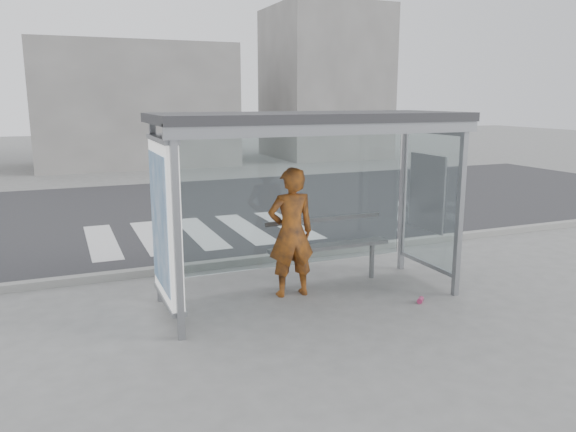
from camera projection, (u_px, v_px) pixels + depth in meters
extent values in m
plane|color=slate|center=(310.00, 298.00, 8.05)|extent=(80.00, 80.00, 0.00)
cube|color=#2E2E30|center=(196.00, 210.00, 14.38)|extent=(30.00, 10.00, 0.01)
cube|color=gray|center=(263.00, 259.00, 9.80)|extent=(30.00, 0.18, 0.12)
cube|color=silver|center=(102.00, 242.00, 11.18)|extent=(0.55, 3.00, 0.00)
cube|color=silver|center=(153.00, 237.00, 11.56)|extent=(0.55, 3.00, 0.00)
cube|color=silver|center=(200.00, 233.00, 11.93)|extent=(0.55, 3.00, 0.00)
cube|color=silver|center=(245.00, 229.00, 12.31)|extent=(0.55, 3.00, 0.00)
cube|color=silver|center=(287.00, 225.00, 12.68)|extent=(0.55, 3.00, 0.00)
cube|color=gray|center=(177.00, 237.00, 6.41)|extent=(0.08, 0.08, 2.50)
cube|color=gray|center=(460.00, 211.00, 7.91)|extent=(0.08, 0.08, 2.50)
cube|color=gray|center=(157.00, 214.00, 7.68)|extent=(0.08, 0.08, 2.50)
cube|color=gray|center=(404.00, 195.00, 9.17)|extent=(0.08, 0.08, 2.50)
cube|color=#2D2D30|center=(311.00, 117.00, 7.52)|extent=(4.25, 1.65, 0.12)
cube|color=gray|center=(337.00, 128.00, 6.86)|extent=(4.25, 0.06, 0.18)
cube|color=white|center=(291.00, 201.00, 8.42)|extent=(3.80, 0.02, 2.00)
cube|color=white|center=(166.00, 221.00, 7.03)|extent=(0.15, 1.25, 2.00)
cube|color=#2B659D|center=(173.00, 220.00, 7.07)|extent=(0.01, 1.10, 1.70)
cylinder|color=#E35D14|center=(169.00, 198.00, 7.24)|extent=(0.02, 0.32, 0.32)
cube|color=white|center=(430.00, 199.00, 8.53)|extent=(0.03, 1.25, 2.00)
cube|color=beige|center=(427.00, 192.00, 8.54)|extent=(0.03, 0.86, 1.16)
cube|color=slate|center=(133.00, 105.00, 23.81)|extent=(8.00, 5.00, 5.00)
cube|color=slate|center=(324.00, 83.00, 26.97)|extent=(5.00, 5.00, 7.00)
imported|color=#EE4516|center=(291.00, 232.00, 7.98)|extent=(0.71, 0.49, 1.87)
cube|color=slate|center=(329.00, 246.00, 8.55)|extent=(1.95, 0.24, 0.05)
cylinder|color=slate|center=(283.00, 271.00, 8.33)|extent=(0.08, 0.08, 0.57)
cylinder|color=slate|center=(372.00, 260.00, 8.90)|extent=(0.08, 0.08, 0.57)
cube|color=slate|center=(324.00, 219.00, 8.65)|extent=(1.95, 0.04, 0.07)
cylinder|color=#DE417C|center=(420.00, 300.00, 7.85)|extent=(0.15, 0.15, 0.07)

